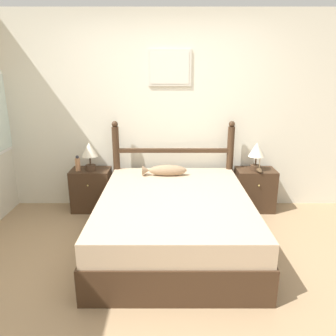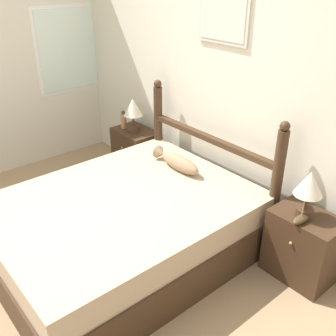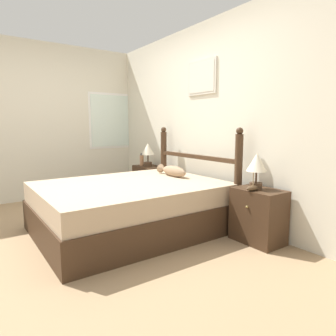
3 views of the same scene
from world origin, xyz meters
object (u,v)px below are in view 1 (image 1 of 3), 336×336
(nightstand_right, at_px, (256,190))
(nightstand_left, at_px, (93,190))
(bed, at_px, (175,220))
(fish_pillow, at_px, (166,170))
(bottle, at_px, (79,164))
(table_lamp_left, at_px, (90,152))
(table_lamp_right, at_px, (257,152))
(model_boat, at_px, (260,170))

(nightstand_right, bearing_deg, nightstand_left, 180.00)
(bed, xyz_separation_m, fish_pillow, (-0.11, 0.68, 0.35))
(nightstand_left, relative_size, bottle, 2.75)
(nightstand_right, relative_size, bottle, 2.75)
(nightstand_left, distance_m, nightstand_right, 2.19)
(fish_pillow, bearing_deg, nightstand_right, 11.23)
(table_lamp_left, distance_m, fish_pillow, 1.01)
(bed, relative_size, nightstand_left, 3.62)
(table_lamp_right, distance_m, fish_pillow, 1.21)
(nightstand_right, xyz_separation_m, bottle, (-2.33, -0.05, 0.38))
(model_boat, bearing_deg, bottle, 178.51)
(table_lamp_left, height_order, bottle, table_lamp_left)
(nightstand_left, relative_size, table_lamp_left, 1.52)
(nightstand_left, height_order, nightstand_right, same)
(nightstand_right, height_order, fish_pillow, fish_pillow)
(nightstand_right, height_order, table_lamp_left, table_lamp_left)
(table_lamp_right, relative_size, bottle, 1.81)
(nightstand_right, height_order, table_lamp_right, table_lamp_right)
(bed, xyz_separation_m, nightstand_right, (1.09, 0.92, 0.01))
(bed, relative_size, nightstand_right, 3.62)
(table_lamp_left, relative_size, bottle, 1.81)
(bottle, xyz_separation_m, fish_pillow, (1.13, -0.19, -0.03))
(bottle, relative_size, fish_pillow, 0.37)
(bottle, bearing_deg, bed, -35.05)
(nightstand_left, bearing_deg, bed, -39.97)
(table_lamp_right, bearing_deg, table_lamp_left, 179.85)
(bed, bearing_deg, table_lamp_right, 39.65)
(bed, bearing_deg, table_lamp_left, 140.40)
(nightstand_left, distance_m, model_boat, 2.22)
(table_lamp_left, distance_m, model_boat, 2.19)
(nightstand_right, xyz_separation_m, table_lamp_right, (-0.02, -0.03, 0.53))
(nightstand_left, distance_m, bottle, 0.40)
(table_lamp_right, distance_m, model_boat, 0.23)
(nightstand_right, distance_m, table_lamp_right, 0.53)
(table_lamp_left, xyz_separation_m, fish_pillow, (0.97, -0.21, -0.18))
(nightstand_left, xyz_separation_m, bottle, (-0.14, -0.05, 0.38))
(nightstand_left, xyz_separation_m, model_boat, (2.19, -0.11, 0.31))
(nightstand_right, relative_size, model_boat, 2.79)
(table_lamp_right, bearing_deg, bed, -140.35)
(nightstand_left, xyz_separation_m, fish_pillow, (0.98, -0.24, 0.35))
(table_lamp_right, distance_m, bottle, 2.31)
(table_lamp_right, bearing_deg, nightstand_left, 179.21)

